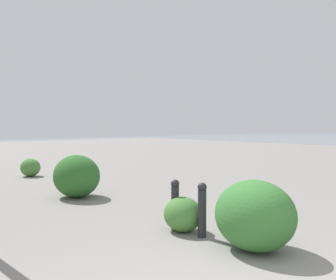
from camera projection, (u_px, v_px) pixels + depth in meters
bollard_near at (202, 209)px, 5.06m from camera, size 0.13×0.13×0.78m
bollard_mid at (175, 203)px, 5.43m from camera, size 0.13×0.13×0.76m
shrub_low at (183, 214)px, 5.34m from camera, size 0.61×0.55×0.52m
shrub_round at (30, 167)px, 11.15m from camera, size 0.66×0.59×0.56m
shrub_wide at (77, 176)px, 7.89m from camera, size 1.10×0.99×0.93m
shrub_tall at (255, 215)px, 4.52m from camera, size 1.05×0.95×0.89m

